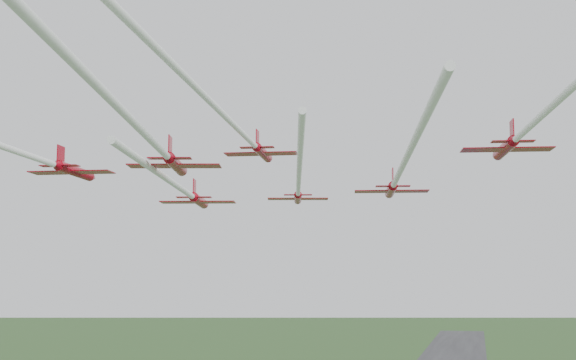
% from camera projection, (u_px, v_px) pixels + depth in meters
% --- Properties ---
extents(jet_lead, '(17.44, 62.18, 2.54)m').
position_uv_depth(jet_lead, '(299.00, 183.00, 96.31)').
color(jet_lead, '#9E0414').
extents(jet_row2_left, '(13.98, 50.92, 2.91)m').
position_uv_depth(jet_row2_left, '(185.00, 191.00, 93.72)').
color(jet_row2_left, '#9E0414').
extents(jet_row2_right, '(14.04, 63.35, 2.73)m').
position_uv_depth(jet_row2_right, '(400.00, 172.00, 83.47)').
color(jet_row2_right, '#9E0414').
extents(jet_row3_left, '(9.74, 54.77, 2.78)m').
position_uv_depth(jet_row3_left, '(23.00, 153.00, 77.02)').
color(jet_row3_left, '#9E0414').
extents(jet_row3_mid, '(10.56, 67.90, 2.36)m').
position_uv_depth(jet_row3_mid, '(225.00, 116.00, 67.50)').
color(jet_row3_mid, '#9E0414').
extents(jet_row3_right, '(11.67, 52.06, 2.82)m').
position_uv_depth(jet_row3_right, '(528.00, 127.00, 72.89)').
color(jet_row3_right, '#9E0414').
extents(jet_row4_left, '(18.54, 66.67, 2.57)m').
position_uv_depth(jet_row4_left, '(137.00, 125.00, 56.11)').
color(jet_row4_left, '#9E0414').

